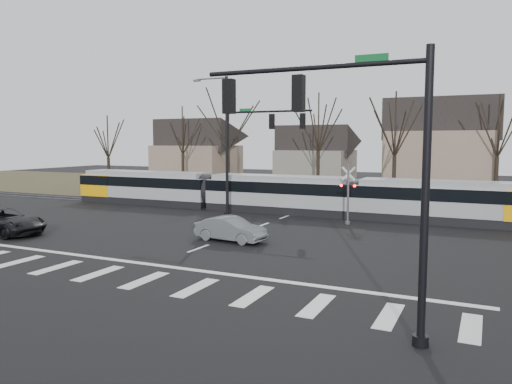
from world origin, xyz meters
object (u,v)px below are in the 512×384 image
at_px(tram, 278,192).
at_px(rail_crossing_signal, 348,196).
at_px(suv, 2,222).
at_px(sedan, 231,229).

relative_size(tram, rail_crossing_signal, 9.50).
distance_m(suv, rail_crossing_signal, 21.61).
distance_m(tram, rail_crossing_signal, 7.15).
height_order(suv, rail_crossing_signal, rail_crossing_signal).
relative_size(sedan, rail_crossing_signal, 1.06).
bearing_deg(suv, sedan, -74.75).
distance_m(tram, sedan, 11.79).
bearing_deg(tram, sedan, -80.23).
xyz_separation_m(suv, rail_crossing_signal, (17.68, 12.37, 1.12)).
relative_size(tram, sedan, 8.92).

